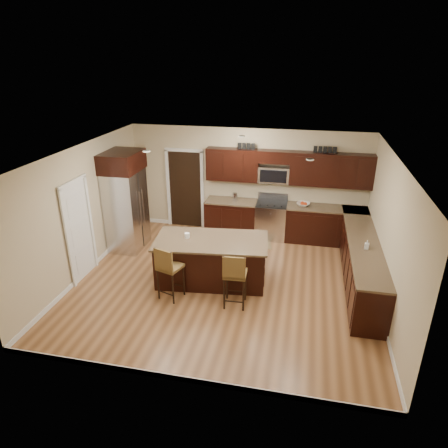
% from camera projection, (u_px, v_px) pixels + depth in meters
% --- Properties ---
extents(floor, '(6.00, 6.00, 0.00)m').
position_uv_depth(floor, '(225.00, 283.00, 8.22)').
color(floor, '#8E5E38').
rests_on(floor, ground).
extents(ceiling, '(6.00, 6.00, 0.00)m').
position_uv_depth(ceiling, '(225.00, 154.00, 7.15)').
color(ceiling, silver).
rests_on(ceiling, wall_back).
extents(wall_back, '(6.00, 0.00, 6.00)m').
position_uv_depth(wall_back, '(247.00, 182.00, 10.16)').
color(wall_back, '#C1B08B').
rests_on(wall_back, floor).
extents(wall_left, '(0.00, 5.50, 5.50)m').
position_uv_depth(wall_left, '(83.00, 211.00, 8.26)').
color(wall_left, '#C1B08B').
rests_on(wall_left, floor).
extents(wall_right, '(0.00, 5.50, 5.50)m').
position_uv_depth(wall_right, '(389.00, 237.00, 7.11)').
color(wall_right, '#C1B08B').
rests_on(wall_right, floor).
extents(base_cabinets, '(4.02, 3.96, 0.92)m').
position_uv_depth(base_cabinets, '(321.00, 242.00, 8.97)').
color(base_cabinets, black).
rests_on(base_cabinets, floor).
extents(upper_cabinets, '(4.00, 0.33, 0.80)m').
position_uv_depth(upper_cabinets, '(289.00, 167.00, 9.62)').
color(upper_cabinets, black).
rests_on(upper_cabinets, wall_back).
extents(range, '(0.76, 0.64, 1.11)m').
position_uv_depth(range, '(271.00, 220.00, 10.11)').
color(range, silver).
rests_on(range, floor).
extents(microwave, '(0.76, 0.31, 0.40)m').
position_uv_depth(microwave, '(274.00, 175.00, 9.79)').
color(microwave, silver).
rests_on(microwave, upper_cabinets).
extents(doorway, '(0.85, 0.03, 2.06)m').
position_uv_depth(doorway, '(185.00, 190.00, 10.59)').
color(doorway, black).
rests_on(doorway, floor).
extents(pantry_door, '(0.03, 0.80, 2.04)m').
position_uv_depth(pantry_door, '(79.00, 232.00, 8.12)').
color(pantry_door, white).
rests_on(pantry_door, floor).
extents(letter_decor, '(2.20, 0.03, 0.15)m').
position_uv_depth(letter_decor, '(284.00, 148.00, 9.46)').
color(letter_decor, black).
rests_on(letter_decor, upper_cabinets).
extents(island, '(2.37, 1.42, 0.92)m').
position_uv_depth(island, '(211.00, 261.00, 8.19)').
color(island, black).
rests_on(island, floor).
extents(stool_left, '(0.51, 0.51, 1.09)m').
position_uv_depth(stool_left, '(168.00, 267.00, 7.46)').
color(stool_left, brown).
rests_on(stool_left, floor).
extents(stool_right, '(0.43, 0.43, 1.10)m').
position_uv_depth(stool_right, '(235.00, 274.00, 7.21)').
color(stool_right, brown).
rests_on(stool_right, floor).
extents(refrigerator, '(0.79, 1.01, 2.35)m').
position_uv_depth(refrigerator, '(126.00, 200.00, 9.31)').
color(refrigerator, silver).
rests_on(refrigerator, floor).
extents(floor_mat, '(0.94, 0.72, 0.01)m').
position_uv_depth(floor_mat, '(254.00, 244.00, 9.89)').
color(floor_mat, brown).
rests_on(floor_mat, floor).
extents(fruit_bowl, '(0.37, 0.37, 0.08)m').
position_uv_depth(fruit_bowl, '(303.00, 204.00, 9.77)').
color(fruit_bowl, silver).
rests_on(fruit_bowl, base_cabinets).
extents(soap_bottle, '(0.09, 0.10, 0.17)m').
position_uv_depth(soap_bottle, '(367.00, 245.00, 7.60)').
color(soap_bottle, '#B2B2B2').
rests_on(soap_bottle, base_cabinets).
extents(canister_tall, '(0.12, 0.12, 0.21)m').
position_uv_depth(canister_tall, '(235.00, 197.00, 10.07)').
color(canister_tall, silver).
rests_on(canister_tall, base_cabinets).
extents(canister_short, '(0.11, 0.11, 0.16)m').
position_uv_depth(canister_short, '(235.00, 198.00, 10.07)').
color(canister_short, silver).
rests_on(canister_short, base_cabinets).
extents(island_jar, '(0.10, 0.10, 0.10)m').
position_uv_depth(island_jar, '(187.00, 235.00, 8.07)').
color(island_jar, white).
rests_on(island_jar, island).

